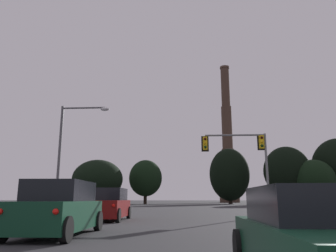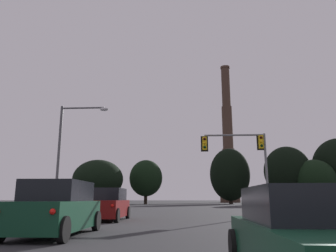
% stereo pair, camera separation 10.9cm
% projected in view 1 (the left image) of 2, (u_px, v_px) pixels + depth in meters
% --- Properties ---
extents(sedan_right_lane_third, '(1.99, 4.71, 1.43)m').
position_uv_depth(sedan_right_lane_third, '(320.00, 239.00, 4.77)').
color(sedan_right_lane_third, '#0F3823').
rests_on(sedan_right_lane_third, ground_plane).
extents(suv_left_lane_second, '(2.24, 4.96, 1.86)m').
position_uv_depth(suv_left_lane_second, '(59.00, 209.00, 11.38)').
color(suv_left_lane_second, '#0F3823').
rests_on(suv_left_lane_second, ground_plane).
extents(suv_left_lane_front, '(2.24, 4.96, 1.86)m').
position_uv_depth(suv_left_lane_front, '(108.00, 205.00, 19.39)').
color(suv_left_lane_front, maroon).
rests_on(suv_left_lane_front, ground_plane).
extents(traffic_light_overhead_right, '(5.19, 0.50, 6.28)m').
position_uv_depth(traffic_light_overhead_right, '(245.00, 152.00, 25.62)').
color(traffic_light_overhead_right, slate).
rests_on(traffic_light_overhead_right, ground_plane).
extents(street_lamp, '(3.59, 0.36, 7.94)m').
position_uv_depth(street_lamp, '(68.00, 146.00, 23.55)').
color(street_lamp, '#56565B').
rests_on(street_lamp, ground_plane).
extents(smokestack, '(6.87, 6.87, 49.96)m').
position_uv_depth(smokestack, '(228.00, 146.00, 116.88)').
color(smokestack, '#3C2B22').
rests_on(smokestack, ground_plane).
extents(treeline_far_right, '(10.87, 9.78, 13.49)m').
position_uv_depth(treeline_far_right, '(287.00, 171.00, 77.17)').
color(treeline_far_right, black).
rests_on(treeline_far_right, ground_plane).
extents(treeline_far_left, '(11.61, 10.45, 10.14)m').
position_uv_depth(treeline_far_left, '(97.00, 179.00, 75.25)').
color(treeline_far_left, black).
rests_on(treeline_far_left, ground_plane).
extents(treeline_left_mid, '(8.26, 7.43, 10.89)m').
position_uv_depth(treeline_left_mid, '(146.00, 178.00, 82.07)').
color(treeline_left_mid, black).
rests_on(treeline_left_mid, ground_plane).
extents(treeline_right_mid, '(9.11, 8.20, 9.99)m').
position_uv_depth(treeline_right_mid, '(314.00, 179.00, 73.51)').
color(treeline_right_mid, black).
rests_on(treeline_right_mid, ground_plane).
extents(treeline_center_left, '(10.30, 9.27, 14.22)m').
position_uv_depth(treeline_center_left, '(229.00, 174.00, 84.81)').
color(treeline_center_left, black).
rests_on(treeline_center_left, ground_plane).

